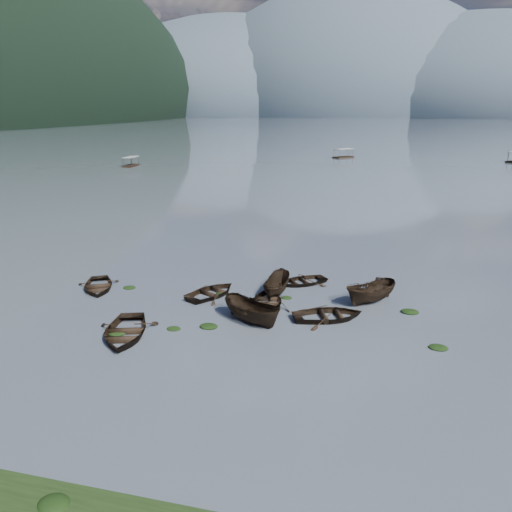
% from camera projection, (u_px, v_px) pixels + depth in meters
% --- Properties ---
extents(ground_plane, '(2400.00, 2400.00, 0.00)m').
position_uv_depth(ground_plane, '(204.00, 350.00, 27.67)').
color(ground_plane, slate).
extents(haze_mtn_a, '(520.00, 520.00, 280.00)m').
position_uv_depth(haze_mtn_a, '(236.00, 115.00, 924.91)').
color(haze_mtn_a, '#475666').
rests_on(haze_mtn_a, ground).
extents(haze_mtn_b, '(520.00, 520.00, 340.00)m').
position_uv_depth(haze_mtn_b, '(345.00, 115.00, 878.49)').
color(haze_mtn_b, '#475666').
rests_on(haze_mtn_b, ground).
extents(haze_mtn_c, '(520.00, 520.00, 260.00)m').
position_uv_depth(haze_mtn_c, '(466.00, 116.00, 832.08)').
color(haze_mtn_c, '#475666').
rests_on(haze_mtn_c, ground).
extents(rowboat_0, '(4.97, 5.91, 1.05)m').
position_uv_depth(rowboat_0, '(125.00, 336.00, 29.34)').
color(rowboat_0, black).
rests_on(rowboat_0, ground).
extents(rowboat_1, '(4.64, 5.20, 0.89)m').
position_uv_depth(rowboat_1, '(212.00, 295.00, 35.78)').
color(rowboat_1, black).
rests_on(rowboat_1, ground).
extents(rowboat_2, '(4.81, 3.85, 1.77)m').
position_uv_depth(rowboat_2, '(252.00, 322.00, 31.28)').
color(rowboat_2, black).
rests_on(rowboat_2, ground).
extents(rowboat_3, '(3.95, 4.81, 0.87)m').
position_uv_depth(rowboat_3, '(268.00, 304.00, 34.13)').
color(rowboat_3, black).
rests_on(rowboat_3, ground).
extents(rowboat_4, '(5.46, 4.80, 0.94)m').
position_uv_depth(rowboat_4, '(328.00, 319.00, 31.78)').
color(rowboat_4, black).
rests_on(rowboat_4, ground).
extents(rowboat_5, '(4.20, 4.45, 1.72)m').
position_uv_depth(rowboat_5, '(370.00, 302.00, 34.47)').
color(rowboat_5, black).
rests_on(rowboat_5, ground).
extents(rowboat_6, '(4.78, 5.27, 0.89)m').
position_uv_depth(rowboat_6, '(98.00, 289.00, 36.97)').
color(rowboat_6, black).
rests_on(rowboat_6, ground).
extents(rowboat_7, '(4.87, 4.66, 0.82)m').
position_uv_depth(rowboat_7, '(302.00, 284.00, 38.16)').
color(rowboat_7, black).
rests_on(rowboat_7, ground).
extents(rowboat_8, '(1.70, 4.10, 1.56)m').
position_uv_depth(rowboat_8, '(276.00, 294.00, 36.11)').
color(rowboat_8, black).
rests_on(rowboat_8, ground).
extents(weed_clump_0, '(1.15, 0.94, 0.25)m').
position_uv_depth(weed_clump_0, '(117.00, 334.00, 29.68)').
color(weed_clump_0, black).
rests_on(weed_clump_0, ground).
extents(weed_clump_1, '(0.88, 0.71, 0.19)m').
position_uv_depth(weed_clump_1, '(174.00, 329.00, 30.28)').
color(weed_clump_1, black).
rests_on(weed_clump_1, ground).
extents(weed_clump_2, '(1.13, 0.91, 0.25)m').
position_uv_depth(weed_clump_2, '(209.00, 327.00, 30.58)').
color(weed_clump_2, black).
rests_on(weed_clump_2, ground).
extents(weed_clump_3, '(0.80, 0.67, 0.18)m').
position_uv_depth(weed_clump_3, '(287.00, 298.00, 35.23)').
color(weed_clump_3, black).
rests_on(weed_clump_3, ground).
extents(weed_clump_4, '(1.08, 0.86, 0.22)m').
position_uv_depth(weed_clump_4, '(438.00, 348.00, 27.89)').
color(weed_clump_4, black).
rests_on(weed_clump_4, ground).
extents(weed_clump_5, '(0.98, 0.79, 0.21)m').
position_uv_depth(weed_clump_5, '(129.00, 288.00, 37.18)').
color(weed_clump_5, black).
rests_on(weed_clump_5, ground).
extents(weed_clump_6, '(0.82, 0.69, 0.17)m').
position_uv_depth(weed_clump_6, '(222.00, 294.00, 35.99)').
color(weed_clump_6, black).
rests_on(weed_clump_6, ground).
extents(weed_clump_7, '(1.17, 0.94, 0.26)m').
position_uv_depth(weed_clump_7, '(410.00, 313.00, 32.75)').
color(weed_clump_7, black).
rests_on(weed_clump_7, ground).
extents(pontoon_left, '(2.68, 5.57, 2.07)m').
position_uv_depth(pontoon_left, '(131.00, 166.00, 114.57)').
color(pontoon_left, black).
rests_on(pontoon_left, ground).
extents(pontoon_centre, '(5.68, 6.24, 2.30)m').
position_uv_depth(pontoon_centre, '(343.00, 158.00, 134.20)').
color(pontoon_centre, black).
rests_on(pontoon_centre, ground).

